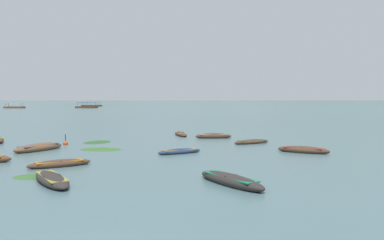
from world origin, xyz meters
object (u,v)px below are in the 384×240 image
(ferry_0, at_px, (87,107))
(ferry_2, at_px, (14,107))
(rowboat_1, at_px, (231,180))
(ferry_1, at_px, (92,106))
(rowboat_10, at_px, (213,136))
(rowboat_2, at_px, (181,134))
(rowboat_8, at_px, (39,148))
(rowboat_3, at_px, (60,164))
(rowboat_6, at_px, (52,179))
(rowboat_9, at_px, (180,151))
(rowboat_11, at_px, (303,150))
(rowboat_7, at_px, (252,142))
(mooring_buoy, at_px, (66,143))

(ferry_0, relative_size, ferry_2, 1.17)
(rowboat_1, distance_m, ferry_1, 187.08)
(rowboat_10, bearing_deg, rowboat_2, 141.94)
(rowboat_8, distance_m, ferry_0, 135.93)
(rowboat_1, height_order, ferry_2, ferry_2)
(rowboat_2, bearing_deg, ferry_1, 108.36)
(rowboat_3, bearing_deg, rowboat_6, -74.87)
(rowboat_9, xyz_separation_m, rowboat_11, (8.98, 0.43, 0.05))
(rowboat_3, xyz_separation_m, rowboat_7, (12.84, 10.94, -0.01))
(rowboat_6, distance_m, ferry_1, 184.56)
(rowboat_7, relative_size, rowboat_10, 0.98)
(rowboat_3, xyz_separation_m, ferry_0, (-37.95, 138.22, 0.29))
(rowboat_10, height_order, rowboat_11, rowboat_10)
(rowboat_2, height_order, rowboat_11, rowboat_11)
(rowboat_1, xyz_separation_m, ferry_1, (-54.84, 178.86, 0.26))
(rowboat_3, bearing_deg, ferry_2, 116.58)
(rowboat_7, relative_size, rowboat_9, 1.07)
(rowboat_10, xyz_separation_m, ferry_2, (-77.39, 119.72, 0.25))
(rowboat_9, height_order, mooring_buoy, mooring_buoy)
(rowboat_9, distance_m, rowboat_11, 8.99)
(rowboat_9, xyz_separation_m, mooring_buoy, (-9.86, 4.99, -0.03))
(rowboat_1, bearing_deg, rowboat_9, 105.46)
(rowboat_8, relative_size, ferry_2, 0.51)
(rowboat_6, relative_size, rowboat_10, 1.10)
(rowboat_9, bearing_deg, rowboat_6, -121.02)
(rowboat_11, bearing_deg, mooring_buoy, 166.38)
(rowboat_1, relative_size, ferry_2, 0.48)
(rowboat_1, height_order, rowboat_11, rowboat_1)
(rowboat_2, distance_m, ferry_2, 138.56)
(rowboat_11, relative_size, ferry_2, 0.44)
(rowboat_6, height_order, ferry_0, ferry_0)
(rowboat_9, height_order, rowboat_11, rowboat_11)
(rowboat_3, xyz_separation_m, rowboat_6, (1.14, -4.22, 0.01))
(rowboat_10, relative_size, ferry_1, 0.32)
(ferry_0, bearing_deg, rowboat_10, -68.77)
(ferry_2, bearing_deg, rowboat_7, -57.06)
(rowboat_1, height_order, mooring_buoy, mooring_buoy)
(ferry_0, xyz_separation_m, mooring_buoy, (34.83, -128.14, -0.34))
(ferry_1, bearing_deg, rowboat_1, -72.95)
(mooring_buoy, bearing_deg, rowboat_2, 39.74)
(rowboat_2, distance_m, rowboat_6, 22.86)
(rowboat_1, bearing_deg, ferry_2, 118.88)
(rowboat_6, bearing_deg, rowboat_7, 52.34)
(rowboat_3, distance_m, rowboat_8, 7.70)
(rowboat_7, xyz_separation_m, mooring_buoy, (-15.96, -0.86, -0.04))
(rowboat_1, relative_size, ferry_0, 0.41)
(ferry_1, bearing_deg, rowboat_6, -75.38)
(rowboat_7, distance_m, rowboat_10, 5.43)
(rowboat_8, relative_size, mooring_buoy, 4.22)
(rowboat_11, height_order, ferry_1, ferry_1)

